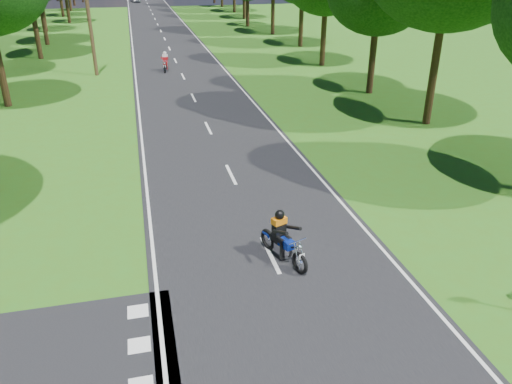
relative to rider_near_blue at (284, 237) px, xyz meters
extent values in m
plane|color=#336216|center=(-0.28, -1.65, -0.78)|extent=(160.00, 160.00, 0.00)
cube|color=black|center=(-0.28, 48.35, -0.77)|extent=(7.00, 140.00, 0.02)
cube|color=silver|center=(-0.28, 0.35, -0.75)|extent=(0.12, 2.00, 0.01)
cube|color=silver|center=(-0.28, 6.35, -0.75)|extent=(0.12, 2.00, 0.01)
cube|color=silver|center=(-0.28, 12.35, -0.75)|extent=(0.12, 2.00, 0.01)
cube|color=silver|center=(-0.28, 18.35, -0.75)|extent=(0.12, 2.00, 0.01)
cube|color=silver|center=(-0.28, 24.35, -0.75)|extent=(0.12, 2.00, 0.01)
cube|color=silver|center=(-0.28, 30.35, -0.75)|extent=(0.12, 2.00, 0.01)
cube|color=silver|center=(-0.28, 36.35, -0.75)|extent=(0.12, 2.00, 0.01)
cube|color=silver|center=(-0.28, 42.35, -0.75)|extent=(0.12, 2.00, 0.01)
cube|color=silver|center=(-0.28, 48.35, -0.75)|extent=(0.12, 2.00, 0.01)
cube|color=silver|center=(-0.28, 54.35, -0.75)|extent=(0.12, 2.00, 0.01)
cube|color=silver|center=(-0.28, 60.35, -0.75)|extent=(0.12, 2.00, 0.01)
cube|color=silver|center=(-0.28, 66.35, -0.75)|extent=(0.12, 2.00, 0.01)
cube|color=silver|center=(-0.28, 72.35, -0.75)|extent=(0.12, 2.00, 0.01)
cube|color=silver|center=(-0.28, 78.35, -0.75)|extent=(0.12, 2.00, 0.01)
cube|color=silver|center=(-0.28, 84.35, -0.75)|extent=(0.12, 2.00, 0.01)
cube|color=silver|center=(-0.28, 90.35, -0.75)|extent=(0.12, 2.00, 0.01)
cube|color=silver|center=(-3.58, 48.35, -0.75)|extent=(0.10, 140.00, 0.01)
cube|color=silver|center=(3.02, 48.35, -0.75)|extent=(0.10, 140.00, 0.01)
cube|color=silver|center=(-4.08, -2.55, -0.75)|extent=(0.50, 0.50, 0.01)
cube|color=silver|center=(-4.08, -1.35, -0.75)|extent=(0.50, 0.50, 0.01)
cylinder|color=black|center=(-10.86, 19.11, 1.18)|extent=(0.40, 0.40, 3.91)
cylinder|color=black|center=(-11.11, 33.94, 1.38)|extent=(0.40, 0.40, 4.32)
cylinder|color=black|center=(-11.54, 41.44, 1.42)|extent=(0.40, 0.40, 4.40)
cylinder|color=black|center=(-12.89, 51.13, 0.82)|extent=(0.40, 0.40, 3.20)
cylinder|color=black|center=(-11.03, 58.50, 0.83)|extent=(0.40, 0.40, 3.22)
cylinder|color=black|center=(-12.57, 66.26, 1.03)|extent=(0.40, 0.40, 3.61)
cylinder|color=black|center=(-12.22, 74.09, 0.56)|extent=(0.40, 0.40, 2.67)
cylinder|color=black|center=(10.78, 10.55, 1.50)|extent=(0.40, 0.40, 4.56)
cylinder|color=black|center=(10.64, 17.04, 0.97)|extent=(0.40, 0.40, 3.49)
cylinder|color=black|center=(10.78, 25.93, 1.07)|extent=(0.40, 0.40, 3.69)
cylinder|color=black|center=(11.89, 34.76, 1.09)|extent=(0.40, 0.40, 3.74)
cylinder|color=black|center=(11.43, 43.07, 1.54)|extent=(0.40, 0.40, 4.64)
cylinder|color=black|center=(10.27, 50.27, 0.68)|extent=(0.40, 0.40, 2.91)
cylinder|color=black|center=(11.49, 57.74, 1.16)|extent=(0.40, 0.40, 3.88)
cylinder|color=#382616|center=(-6.28, 26.35, 3.22)|extent=(0.26, 0.26, 8.00)
camera|label=1|loc=(-3.55, -11.47, 7.11)|focal=35.00mm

